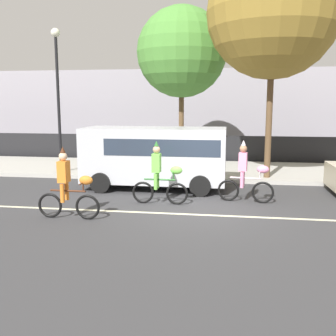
{
  "coord_description": "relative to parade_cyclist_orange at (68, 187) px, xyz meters",
  "views": [
    {
      "loc": [
        0.72,
        -10.92,
        3.0
      ],
      "look_at": [
        -1.15,
        1.2,
        1.0
      ],
      "focal_mm": 42.0,
      "sensor_mm": 36.0,
      "label": 1
    }
  ],
  "objects": [
    {
      "name": "pedestrian_onlooker",
      "position": [
        0.93,
        6.75,
        0.17
      ],
      "size": [
        0.32,
        0.2,
        1.62
      ],
      "color": "#33333D",
      "rests_on": "sidewalk_curb"
    },
    {
      "name": "fence_line",
      "position": [
        3.4,
        10.77,
        -0.14
      ],
      "size": [
        40.0,
        0.08,
        1.4
      ],
      "primitive_type": "cube",
      "color": "black",
      "rests_on": "ground"
    },
    {
      "name": "ground_plane",
      "position": [
        3.4,
        1.37,
        -0.84
      ],
      "size": [
        80.0,
        80.0,
        0.0
      ],
      "primitive_type": "plane",
      "color": "#38383A"
    },
    {
      "name": "sidewalk_curb",
      "position": [
        3.4,
        7.87,
        -0.77
      ],
      "size": [
        60.0,
        5.0,
        0.15
      ],
      "primitive_type": "cube",
      "color": "#ADAAA3",
      "rests_on": "ground"
    },
    {
      "name": "street_tree_far_corner",
      "position": [
        1.88,
        9.01,
        4.51
      ],
      "size": [
        4.14,
        4.14,
        7.28
      ],
      "color": "brown",
      "rests_on": "sidewalk_curb"
    },
    {
      "name": "street_lamp_post",
      "position": [
        -2.86,
        5.98,
        3.15
      ],
      "size": [
        0.36,
        0.36,
        5.86
      ],
      "color": "black",
      "rests_on": "sidewalk_curb"
    },
    {
      "name": "parade_cyclist_orange",
      "position": [
        0.0,
        0.0,
        0.0
      ],
      "size": [
        1.72,
        0.5,
        1.92
      ],
      "color": "black",
      "rests_on": "ground"
    },
    {
      "name": "road_centre_line",
      "position": [
        3.4,
        0.87,
        -0.84
      ],
      "size": [
        36.0,
        0.14,
        0.01
      ],
      "primitive_type": "cube",
      "color": "beige",
      "rests_on": "ground"
    },
    {
      "name": "parade_cyclist_pink",
      "position": [
        4.69,
        2.54,
        0.0
      ],
      "size": [
        1.71,
        0.52,
        1.92
      ],
      "color": "black",
      "rests_on": "ground"
    },
    {
      "name": "building_backdrop",
      "position": [
        -0.26,
        19.37,
        1.75
      ],
      "size": [
        28.0,
        8.0,
        5.19
      ],
      "primitive_type": "cube",
      "color": "#99939E",
      "rests_on": "ground"
    },
    {
      "name": "parked_van_silver",
      "position": [
        1.61,
        4.07,
        0.44
      ],
      "size": [
        5.0,
        2.22,
        2.18
      ],
      "color": "silver",
      "rests_on": "ground"
    },
    {
      "name": "street_tree_near_lamp",
      "position": [
        5.64,
        6.1,
        5.53
      ],
      "size": [
        4.94,
        4.94,
        8.7
      ],
      "color": "brown",
      "rests_on": "sidewalk_curb"
    },
    {
      "name": "parade_cyclist_lime",
      "position": [
        2.11,
        1.9,
        0.0
      ],
      "size": [
        1.72,
        0.5,
        1.92
      ],
      "color": "black",
      "rests_on": "ground"
    }
  ]
}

